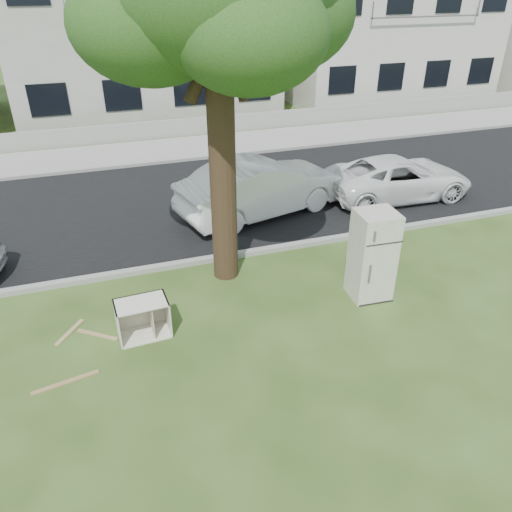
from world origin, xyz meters
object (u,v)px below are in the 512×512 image
object	(u,v)px
fridge	(372,255)
cabinet	(143,319)
car_center	(262,187)
car_right	(398,178)

from	to	relation	value
fridge	cabinet	bearing A→B (deg)	-178.18
fridge	cabinet	distance (m)	4.62
fridge	car_center	world-z (taller)	fridge
fridge	car_right	xyz separation A→B (m)	(3.38, 4.32, -0.34)
fridge	cabinet	size ratio (longest dim) A/B	2.01
cabinet	car_center	world-z (taller)	car_center
fridge	car_center	xyz separation A→B (m)	(-0.79, 4.50, -0.17)
cabinet	car_center	size ratio (longest dim) A/B	0.20
car_center	cabinet	bearing A→B (deg)	124.49
cabinet	car_center	distance (m)	5.80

